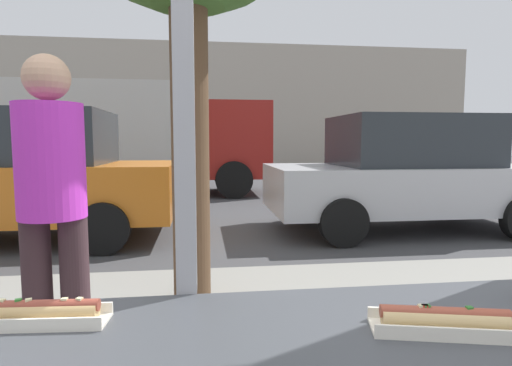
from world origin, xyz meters
name	(u,v)px	position (x,y,z in m)	size (l,w,h in m)	color
ground_plane	(200,206)	(0.00, 8.00, 0.00)	(60.00, 60.00, 0.00)	#424244
sidewalk_strip	(197,346)	(0.00, 1.60, 0.08)	(16.00, 2.80, 0.15)	gray
building_facade_far	(200,107)	(0.00, 20.75, 3.10)	(28.00, 1.20, 6.21)	#A89E8E
hotdog_tray_near	(42,313)	(-0.29, -0.09, 1.02)	(0.27, 0.10, 0.05)	silver
hotdog_tray_far	(444,321)	(0.51, -0.23, 1.02)	(0.29, 0.15, 0.05)	silver
parked_car_orange	(21,176)	(-2.41, 5.13, 0.90)	(4.19, 2.02, 1.79)	orange
parked_car_silver	(406,173)	(3.16, 5.13, 0.88)	(4.14, 2.05, 1.75)	#BCBCC1
box_truck	(125,135)	(-1.87, 10.09, 1.54)	(7.05, 2.44, 2.77)	beige
pedestrian	(52,199)	(-0.69, 1.19, 1.08)	(0.32, 0.32, 1.63)	#3B272C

